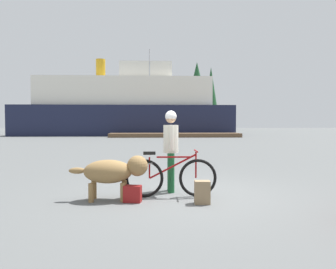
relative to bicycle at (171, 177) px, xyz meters
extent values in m
plane|color=#595B5B|center=(0.33, 0.18, -0.41)|extent=(160.00, 160.00, 0.00)
torus|color=black|center=(0.54, 0.00, -0.03)|extent=(0.76, 0.06, 0.76)
torus|color=black|center=(-0.52, 0.00, -0.03)|extent=(0.76, 0.06, 0.76)
cube|color=maroon|center=(0.06, 0.00, 0.39)|extent=(0.68, 0.03, 0.03)
cube|color=maroon|center=(0.04, 0.00, 0.21)|extent=(0.92, 0.03, 0.49)
cylinder|color=maroon|center=(-0.42, 0.00, 0.18)|extent=(0.03, 0.03, 0.42)
cylinder|color=maroon|center=(0.50, 0.00, 0.23)|extent=(0.03, 0.03, 0.52)
cube|color=black|center=(-0.42, 0.00, 0.47)|extent=(0.24, 0.10, 0.06)
cylinder|color=maroon|center=(0.50, 0.00, 0.51)|extent=(0.03, 0.44, 0.03)
cube|color=slate|center=(-0.54, 0.00, 0.27)|extent=(0.36, 0.14, 0.02)
cylinder|color=#19592D|center=(0.03, 0.61, 0.01)|extent=(0.14, 0.14, 0.84)
cylinder|color=#19592D|center=(0.03, 0.39, 0.01)|extent=(0.14, 0.14, 0.84)
cylinder|color=silver|center=(0.03, 0.50, 0.73)|extent=(0.32, 0.32, 0.59)
cylinder|color=silver|center=(0.03, 0.72, 0.76)|extent=(0.09, 0.09, 0.52)
cylinder|color=silver|center=(0.03, 0.28, 0.76)|extent=(0.09, 0.09, 0.52)
sphere|color=tan|center=(0.03, 0.50, 1.18)|extent=(0.23, 0.23, 0.23)
sphere|color=white|center=(0.03, 0.50, 1.21)|extent=(0.24, 0.24, 0.24)
ellipsoid|color=olive|center=(-1.20, -0.21, 0.15)|extent=(0.92, 0.53, 0.45)
sphere|color=olive|center=(-0.64, -0.21, 0.25)|extent=(0.40, 0.40, 0.40)
ellipsoid|color=olive|center=(-1.78, -0.21, 0.17)|extent=(0.32, 0.12, 0.12)
cylinder|color=olive|center=(-0.91, -0.06, -0.23)|extent=(0.10, 0.10, 0.35)
cylinder|color=olive|center=(-0.91, -0.35, -0.23)|extent=(0.10, 0.10, 0.35)
cylinder|color=olive|center=(-1.50, -0.06, -0.23)|extent=(0.10, 0.10, 0.35)
cylinder|color=olive|center=(-1.50, -0.35, -0.23)|extent=(0.10, 0.10, 0.35)
cube|color=#8C7251|center=(0.55, -0.55, -0.20)|extent=(0.29, 0.21, 0.42)
cube|color=maroon|center=(-0.73, -0.37, -0.25)|extent=(0.35, 0.24, 0.31)
cube|color=brown|center=(1.82, 25.93, -0.21)|extent=(13.18, 2.53, 0.40)
cube|color=#191E38|center=(-3.68, 32.08, 1.29)|extent=(24.58, 8.40, 3.39)
cube|color=silver|center=(-3.68, 32.08, 4.58)|extent=(19.66, 7.05, 3.20)
cube|color=silver|center=(-1.23, 32.08, 7.08)|extent=(5.90, 5.04, 1.80)
cylinder|color=#BF8C19|center=(-6.63, 32.08, 7.38)|extent=(1.10, 1.10, 2.40)
ellipsoid|color=silver|center=(-0.78, 29.57, 0.04)|extent=(6.62, 1.85, 0.90)
cylinder|color=#B2B2B7|center=(-0.78, 29.57, 4.88)|extent=(0.14, 0.14, 8.78)
cylinder|color=#B2B2B7|center=(-1.78, 29.57, 1.69)|extent=(2.98, 0.10, 0.10)
cylinder|color=#4C331E|center=(-9.88, 51.34, 0.63)|extent=(0.36, 0.36, 2.07)
cone|color=#19471E|center=(-9.88, 51.34, 5.65)|extent=(3.15, 3.15, 7.97)
cylinder|color=#4C331E|center=(4.80, 47.78, 0.82)|extent=(0.48, 0.48, 2.46)
cone|color=#19471E|center=(4.80, 47.78, 5.28)|extent=(3.09, 3.09, 6.45)
cylinder|color=#4C331E|center=(7.36, 50.16, 1.28)|extent=(0.30, 0.30, 3.36)
cone|color=#1E4C28|center=(7.36, 50.16, 7.38)|extent=(4.28, 4.28, 8.84)
cylinder|color=#4C331E|center=(11.00, 56.44, 1.31)|extent=(0.46, 0.46, 3.42)
cone|color=#1E4C28|center=(11.00, 56.44, 7.51)|extent=(2.83, 2.83, 8.98)
camera|label=1|loc=(-0.33, -6.26, 1.08)|focal=33.97mm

